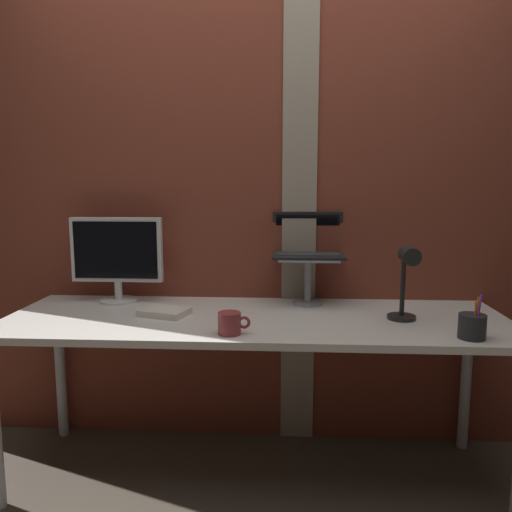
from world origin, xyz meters
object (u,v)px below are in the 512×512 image
Objects in this scene: coffee_mug at (230,323)px; monitor at (117,254)px; laptop at (308,243)px; desk_lamp at (406,276)px; pen_cup at (472,326)px.

monitor is at bearing 140.90° from coffee_mug.
laptop is at bearing 4.32° from monitor.
laptop is at bearing 137.33° from desk_lamp.
desk_lamp is 1.88× the size of pen_cup.
laptop is 2.71× the size of coffee_mug.
laptop is 1.05× the size of desk_lamp.
laptop reaches higher than monitor.
monitor is 2.56× the size of pen_cup.
pen_cup is 1.37× the size of coffee_mug.
desk_lamp is (1.30, -0.29, -0.04)m from monitor.
monitor is 0.92m from laptop.
coffee_mug is (-0.32, -0.56, -0.24)m from laptop.
coffee_mug is at bearing 179.98° from pen_cup.
monitor is at bearing 167.56° from desk_lamp.
monitor is 1.36× the size of desk_lamp.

